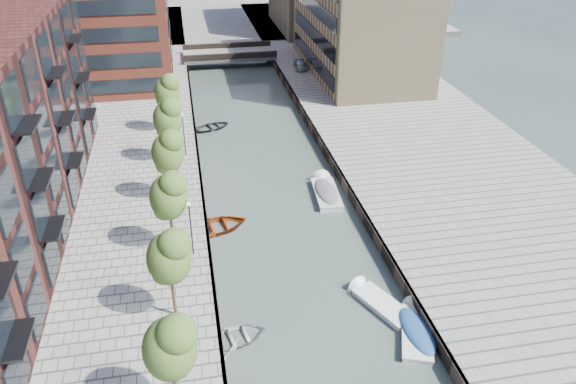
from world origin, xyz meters
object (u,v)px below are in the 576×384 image
object	(u,v)px
motorboat_2	(376,301)
sloop_2	(216,230)
tree_4	(167,150)
sloop_3	(236,340)
tree_5	(167,117)
tree_1	(169,345)
motorboat_3	(416,328)
motorboat_4	(325,191)
tree_3	(168,194)
car	(300,64)
sloop_4	(213,128)
tree_6	(167,91)
bridge	(229,54)
tree_2	(168,255)

from	to	relation	value
motorboat_2	sloop_2	bearing A→B (deg)	132.10
tree_4	sloop_3	xyz separation A→B (m)	(3.31, -15.74, -5.31)
tree_5	tree_1	bearing A→B (deg)	-90.00
motorboat_3	motorboat_4	distance (m)	17.24
tree_3	car	world-z (taller)	tree_3
tree_4	sloop_4	size ratio (longest dim) A/B	1.48
tree_1	tree_6	distance (m)	35.00
sloop_2	motorboat_3	distance (m)	17.20
motorboat_2	bridge	bearing A→B (deg)	94.22
tree_1	tree_3	bearing A→B (deg)	90.00
sloop_4	motorboat_4	xyz separation A→B (m)	(8.40, -16.16, 0.23)
tree_1	sloop_2	world-z (taller)	tree_1
tree_1	tree_6	world-z (taller)	same
bridge	sloop_2	bearing A→B (deg)	-97.04
bridge	tree_3	distance (m)	47.92
sloop_4	motorboat_4	bearing A→B (deg)	-177.37
sloop_2	car	size ratio (longest dim) A/B	1.37
sloop_2	motorboat_2	distance (m)	14.01
tree_5	sloop_2	distance (m)	12.35
tree_5	tree_6	world-z (taller)	same
tree_4	motorboat_4	size ratio (longest dim) A/B	1.03
motorboat_2	tree_3	bearing A→B (deg)	150.35
tree_5	sloop_4	xyz separation A→B (m)	(4.36, 9.34, -5.31)
tree_2	motorboat_2	distance (m)	13.54
sloop_3	sloop_4	bearing A→B (deg)	-14.65
motorboat_3	tree_4	bearing A→B (deg)	129.46
sloop_4	tree_3	bearing A→B (deg)	144.58
tree_2	motorboat_2	xyz separation A→B (m)	(12.49, -0.11, -5.22)
car	tree_2	bearing A→B (deg)	-108.43
tree_3	motorboat_2	xyz separation A→B (m)	(12.49, -7.11, -5.22)
bridge	motorboat_2	size ratio (longest dim) A/B	2.64
tree_6	tree_5	bearing A→B (deg)	-90.00
tree_1	motorboat_2	size ratio (longest dim) A/B	1.21
tree_4	motorboat_2	bearing A→B (deg)	-48.48
sloop_3	sloop_4	size ratio (longest dim) A/B	0.99
tree_2	tree_3	size ratio (longest dim) A/B	1.00
tree_3	tree_6	distance (m)	21.00
sloop_2	tree_6	bearing A→B (deg)	-3.17
sloop_2	motorboat_3	xyz separation A→B (m)	(10.91, -13.30, 0.20)
motorboat_3	car	world-z (taller)	car
tree_1	tree_2	world-z (taller)	same
tree_2	motorboat_4	xyz separation A→B (m)	(12.76, 14.18, -5.08)
tree_6	sloop_3	distance (m)	30.40
tree_1	tree_4	world-z (taller)	same
tree_1	tree_3	world-z (taller)	same
tree_6	motorboat_3	distance (m)	34.41
tree_6	sloop_4	size ratio (longest dim) A/B	1.48
tree_2	sloop_2	size ratio (longest dim) A/B	1.16
car	bridge	bearing A→B (deg)	141.70
tree_4	motorboat_3	xyz separation A→B (m)	(14.01, -17.02, -5.10)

